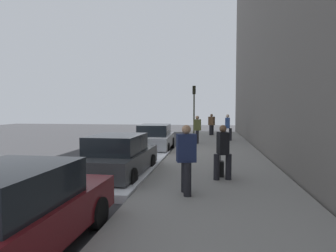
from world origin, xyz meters
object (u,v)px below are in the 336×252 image
at_px(pedestrian_navy_coat, 186,157).
at_px(rolling_suitcase, 220,169).
at_px(pedestrian_black_coat, 223,151).
at_px(pedestrian_blue_coat, 227,127).
at_px(parked_car_silver, 155,138).
at_px(parked_car_maroon, 13,213).
at_px(traffic_light_pole, 194,102).
at_px(parked_car_charcoal, 118,156).
at_px(pedestrian_olive_coat, 197,129).
at_px(pedestrian_brown_coat, 212,124).

distance_m(pedestrian_navy_coat, rolling_suitcase, 2.50).
height_order(pedestrian_black_coat, rolling_suitcase, pedestrian_black_coat).
bearing_deg(pedestrian_blue_coat, parked_car_silver, 138.36).
distance_m(parked_car_maroon, pedestrian_navy_coat, 4.26).
relative_size(pedestrian_black_coat, traffic_light_pole, 0.42).
relative_size(parked_car_charcoal, pedestrian_navy_coat, 2.37).
bearing_deg(rolling_suitcase, pedestrian_olive_coat, 7.17).
bearing_deg(rolling_suitcase, pedestrian_navy_coat, 156.23).
distance_m(pedestrian_black_coat, rolling_suitcase, 0.82).
bearing_deg(parked_car_charcoal, rolling_suitcase, -87.62).
bearing_deg(parked_car_maroon, pedestrian_black_coat, -33.65).
bearing_deg(traffic_light_pole, parked_car_maroon, 175.27).
relative_size(pedestrian_navy_coat, pedestrian_black_coat, 1.05).
height_order(parked_car_silver, pedestrian_brown_coat, pedestrian_brown_coat).
bearing_deg(pedestrian_olive_coat, parked_car_maroon, 171.50).
relative_size(pedestrian_navy_coat, traffic_light_pole, 0.44).
xyz_separation_m(pedestrian_brown_coat, rolling_suitcase, (-15.58, -0.22, -0.71)).
relative_size(pedestrian_olive_coat, rolling_suitcase, 2.07).
height_order(pedestrian_black_coat, traffic_light_pole, traffic_light_pole).
height_order(pedestrian_blue_coat, pedestrian_brown_coat, pedestrian_blue_coat).
bearing_deg(parked_car_maroon, rolling_suitcase, -31.05).
distance_m(parked_car_maroon, traffic_light_pole, 20.89).
xyz_separation_m(parked_car_silver, rolling_suitcase, (-6.49, -3.43, -0.35)).
height_order(parked_car_charcoal, rolling_suitcase, parked_car_charcoal).
distance_m(parked_car_maroon, pedestrian_olive_coat, 15.14).
bearing_deg(pedestrian_blue_coat, parked_car_maroon, 165.85).
height_order(parked_car_charcoal, traffic_light_pole, traffic_light_pole).
height_order(parked_car_charcoal, pedestrian_olive_coat, pedestrian_olive_coat).
bearing_deg(pedestrian_navy_coat, parked_car_silver, 15.86).
distance_m(pedestrian_brown_coat, pedestrian_olive_coat, 6.34).
bearing_deg(parked_car_silver, parked_car_maroon, -179.90).
xyz_separation_m(pedestrian_navy_coat, pedestrian_blue_coat, (13.52, -1.84, 0.01)).
bearing_deg(pedestrian_black_coat, pedestrian_brown_coat, 0.97).
height_order(parked_car_silver, rolling_suitcase, parked_car_silver).
xyz_separation_m(pedestrian_blue_coat, traffic_light_pole, (3.71, 2.57, 1.84)).
xyz_separation_m(parked_car_charcoal, rolling_suitcase, (0.14, -3.45, -0.35)).
bearing_deg(traffic_light_pole, pedestrian_brown_coat, -70.02).
height_order(pedestrian_olive_coat, rolling_suitcase, pedestrian_olive_coat).
distance_m(pedestrian_blue_coat, rolling_suitcase, 11.39).
xyz_separation_m(parked_car_charcoal, pedestrian_navy_coat, (-2.05, -2.49, 0.37)).
bearing_deg(parked_car_maroon, pedestrian_blue_coat, -14.15).
distance_m(parked_car_silver, traffic_light_pole, 9.00).
xyz_separation_m(parked_car_silver, pedestrian_black_coat, (-6.96, -3.48, 0.32)).
bearing_deg(parked_car_maroon, traffic_light_pole, -4.73).
relative_size(parked_car_charcoal, pedestrian_brown_coat, 2.39).
relative_size(parked_car_maroon, pedestrian_navy_coat, 2.29).
relative_size(pedestrian_brown_coat, pedestrian_olive_coat, 1.01).
xyz_separation_m(parked_car_charcoal, pedestrian_blue_coat, (11.47, -4.33, 0.38)).
height_order(parked_car_charcoal, pedestrian_black_coat, pedestrian_black_coat).
bearing_deg(traffic_light_pole, pedestrian_blue_coat, -145.29).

